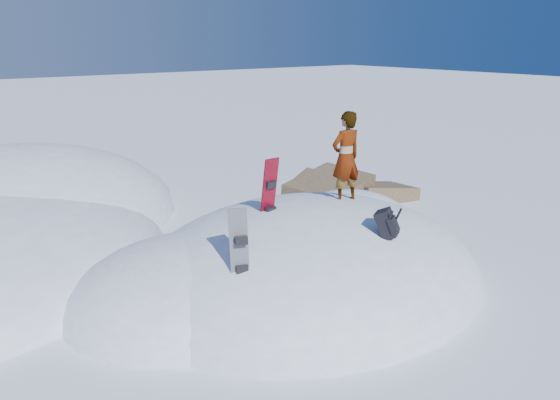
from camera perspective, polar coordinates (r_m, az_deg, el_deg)
ground at (r=10.57m, az=3.01°, el=-8.35°), size 120.00×120.00×0.00m
snow_mound at (r=10.64m, az=1.45°, el=-8.16°), size 8.00×6.00×3.00m
rock_outcrop at (r=14.99m, az=6.43°, el=-0.72°), size 4.68×4.41×1.68m
snowboard_red at (r=9.85m, az=-1.19°, el=0.01°), size 0.32×0.30×1.61m
snowboard_dark at (r=8.25m, az=-4.19°, el=-6.00°), size 0.35×0.31×1.52m
backpack at (r=9.27m, az=11.19°, el=-2.45°), size 0.49×0.55×0.57m
gear_pile at (r=8.40m, az=-7.27°, el=-14.67°), size 0.90×0.77×0.24m
person at (r=10.54m, az=6.89°, el=4.42°), size 0.68×0.47×1.78m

